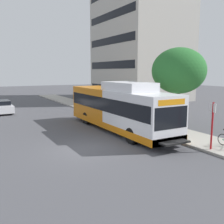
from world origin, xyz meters
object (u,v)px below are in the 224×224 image
Objects in this scene: street_tree_near_stop at (179,71)px; bus_stop_sign_pole at (212,122)px; transit_bus at (118,108)px; parked_car_far_lane at (2,107)px.

bus_stop_sign_pole is at bearing -113.93° from street_tree_near_stop.
transit_bus is 14.67m from parked_car_far_lane.
bus_stop_sign_pole is at bearing -75.36° from transit_bus.
parked_car_far_lane is (-8.39, 20.02, -0.99)m from bus_stop_sign_pole.
transit_bus reaches higher than parked_car_far_lane.
transit_bus is 4.71× the size of bus_stop_sign_pole.
bus_stop_sign_pole is 21.73m from parked_car_far_lane.
transit_bus is 2.72× the size of parked_car_far_lane.
transit_bus is at bearing -63.31° from parked_car_far_lane.
bus_stop_sign_pole reaches higher than parked_car_far_lane.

